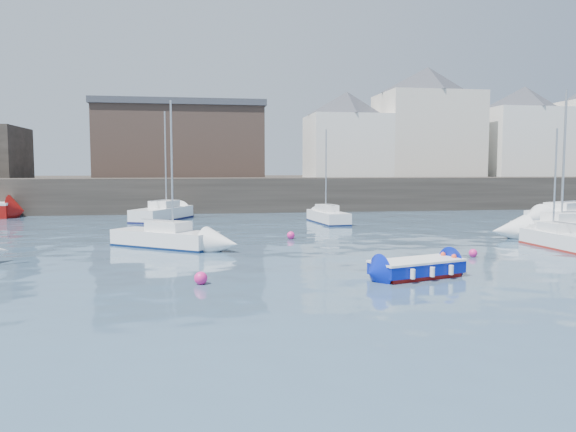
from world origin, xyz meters
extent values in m
plane|color=#2D4760|center=(0.00, 0.00, 0.00)|extent=(220.00, 220.00, 0.00)
cube|color=#28231E|center=(0.00, 35.00, 1.50)|extent=(90.00, 5.00, 3.00)
cube|color=#28231E|center=(0.00, 53.00, 1.40)|extent=(90.00, 32.00, 2.80)
cube|color=beige|center=(20.00, 42.00, 7.30)|extent=(10.00, 8.00, 9.00)
pyramid|color=#3A3D44|center=(20.00, 42.00, 13.20)|extent=(13.36, 13.36, 2.80)
cube|color=white|center=(31.00, 41.50, 6.55)|extent=(9.00, 7.00, 7.50)
pyramid|color=#3A3D44|center=(31.00, 41.50, 11.53)|extent=(11.88, 11.88, 2.45)
cube|color=white|center=(11.00, 41.50, 6.05)|extent=(8.00, 7.00, 6.50)
pyramid|color=#3A3D44|center=(11.00, 41.50, 10.53)|extent=(11.14, 11.14, 2.45)
cube|color=#3D2D26|center=(-6.00, 43.00, 6.30)|extent=(16.00, 10.00, 7.00)
cube|color=#3A3D44|center=(-6.00, 43.00, 10.10)|extent=(16.40, 10.40, 0.60)
cube|color=maroon|center=(3.23, 3.22, 0.08)|extent=(3.28, 2.11, 0.15)
cube|color=#05179C|center=(3.23, 3.22, 0.36)|extent=(3.59, 2.36, 0.42)
cube|color=white|center=(3.23, 3.22, 0.61)|extent=(3.66, 2.40, 0.08)
cube|color=white|center=(3.23, 3.22, 0.43)|extent=(2.83, 1.75, 0.38)
cube|color=tan|center=(3.23, 3.22, 0.52)|extent=(0.53, 1.02, 0.06)
cylinder|color=white|center=(2.17, 3.73, 0.33)|extent=(0.17, 0.17, 0.33)
cylinder|color=white|center=(2.66, 2.19, 0.33)|extent=(0.17, 0.17, 0.33)
cylinder|color=white|center=(2.98, 3.99, 0.33)|extent=(0.17, 0.17, 0.33)
cylinder|color=white|center=(3.47, 2.45, 0.33)|extent=(0.17, 0.17, 0.33)
cylinder|color=white|center=(3.79, 4.25, 0.33)|extent=(0.17, 0.17, 0.33)
cylinder|color=white|center=(4.28, 2.70, 0.33)|extent=(0.17, 0.17, 0.33)
cube|color=white|center=(-6.10, 12.50, 0.41)|extent=(5.43, 4.70, 0.82)
cube|color=#091A41|center=(-6.10, 12.50, 0.05)|extent=(5.48, 4.75, 0.11)
cube|color=white|center=(-5.88, 12.34, 1.05)|extent=(2.32, 2.20, 0.46)
cylinder|color=silver|center=(-5.66, 12.17, 3.97)|extent=(0.09, 0.09, 6.30)
cube|color=white|center=(12.89, 9.10, 0.39)|extent=(1.51, 4.40, 0.79)
cube|color=maroon|center=(12.89, 9.10, 0.05)|extent=(1.52, 4.45, 0.10)
cube|color=white|center=(12.89, 9.32, 1.00)|extent=(1.09, 1.55, 0.44)
cylinder|color=silver|center=(12.88, 9.54, 3.30)|extent=(0.09, 0.09, 5.02)
cube|color=white|center=(16.44, 13.07, 0.44)|extent=(6.51, 2.44, 0.89)
cube|color=maroon|center=(16.44, 13.07, 0.06)|extent=(6.58, 2.46, 0.12)
cube|color=white|center=(16.12, 13.05, 1.13)|extent=(2.33, 1.67, 0.49)
cylinder|color=silver|center=(15.80, 13.03, 4.56)|extent=(0.10, 0.10, 7.36)
cube|color=white|center=(4.69, 23.10, 0.41)|extent=(2.14, 5.18, 0.82)
cube|color=#0D183E|center=(4.69, 23.10, 0.05)|extent=(2.16, 5.23, 0.11)
cube|color=white|center=(4.67, 23.35, 1.05)|extent=(1.39, 1.88, 0.46)
cylinder|color=silver|center=(4.64, 23.60, 3.72)|extent=(0.09, 0.09, 5.79)
cube|color=white|center=(21.86, 21.05, 0.46)|extent=(7.42, 5.25, 0.92)
cube|color=maroon|center=(21.86, 21.05, 0.06)|extent=(7.50, 5.31, 0.12)
cube|color=white|center=(21.54, 20.89, 1.18)|extent=(3.01, 2.66, 0.51)
cylinder|color=silver|center=(21.22, 20.73, 5.04)|extent=(0.10, 0.10, 8.23)
cube|color=white|center=(-7.05, 27.24, 0.47)|extent=(4.52, 6.49, 0.94)
cube|color=#131543|center=(-7.05, 27.24, 0.06)|extent=(4.57, 6.55, 0.12)
cube|color=white|center=(-6.91, 27.52, 1.20)|extent=(2.30, 2.62, 0.52)
cylinder|color=silver|center=(-6.77, 27.80, 4.53)|extent=(0.10, 0.10, 7.18)
sphere|color=#ED2181|center=(-4.39, 3.27, 0.00)|extent=(0.45, 0.45, 0.45)
sphere|color=#ED2181|center=(7.46, 7.23, 0.00)|extent=(0.37, 0.37, 0.37)
sphere|color=#ED2181|center=(0.60, 14.71, 0.00)|extent=(0.43, 0.43, 0.43)
camera|label=1|loc=(-4.49, -15.53, 3.89)|focal=35.00mm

